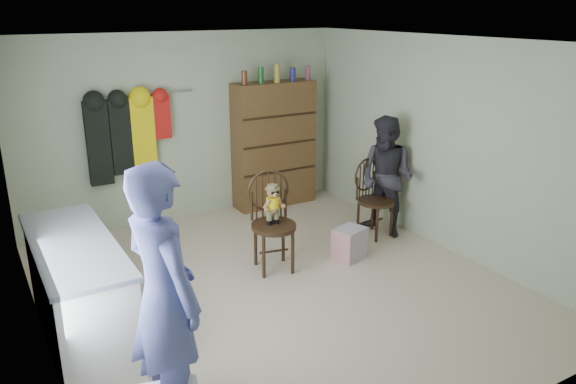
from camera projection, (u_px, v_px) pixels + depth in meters
ground_plane at (277, 287)px, 5.90m from camera, size 5.00×5.00×0.00m
room_walls at (251, 130)px, 5.84m from camera, size 5.00×5.00×5.00m
counter at (79, 292)px, 4.81m from camera, size 0.64×1.86×0.94m
chair_front at (272, 214)px, 6.14m from camera, size 0.58×0.58×1.11m
chair_far at (372, 195)px, 7.09m from camera, size 0.53×0.53×0.99m
striped_bag at (349, 243)px, 6.50m from camera, size 0.42×0.37×0.38m
person_left at (164, 298)px, 3.75m from camera, size 0.60×0.78×1.90m
person_right at (386, 177)px, 7.03m from camera, size 0.79×0.89×1.53m
dresser at (274, 144)px, 8.09m from camera, size 1.20×0.39×2.05m
coat_rack at (127, 136)px, 7.05m from camera, size 1.42×0.12×1.09m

